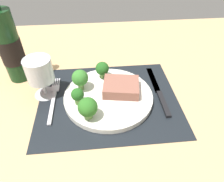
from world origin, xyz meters
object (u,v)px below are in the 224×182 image
object	(u,v)px
fork	(54,98)
plate	(108,97)
steak	(121,87)
knife	(159,93)
wine_glass	(40,72)
wine_bottle	(10,47)

from	to	relation	value
fork	plate	bearing A→B (deg)	-6.29
plate	steak	xyz separation A→B (cm)	(3.81, 1.24, 2.29)
knife	wine_glass	size ratio (longest dim) A/B	1.87
fork	knife	xyz separation A→B (cm)	(31.32, -0.89, 0.05)
steak	wine_bottle	bearing A→B (deg)	158.94
plate	steak	bearing A→B (deg)	17.97
knife	wine_bottle	distance (cm)	46.65
wine_bottle	fork	bearing A→B (deg)	-44.86
plate	fork	distance (cm)	16.03
wine_glass	knife	bearing A→B (deg)	-5.97
plate	steak	size ratio (longest dim) A/B	2.53
plate	steak	distance (cm)	4.62
steak	fork	bearing A→B (deg)	179.46
fork	wine_bottle	bearing A→B (deg)	133.93
steak	wine_bottle	xyz separation A→B (cm)	(-31.93, 12.29, 7.99)
plate	wine_bottle	xyz separation A→B (cm)	(-28.12, 13.53, 10.28)
wine_bottle	wine_glass	xyz separation A→B (cm)	(9.50, -9.45, -3.26)
steak	wine_glass	world-z (taller)	wine_glass
plate	fork	bearing A→B (deg)	174.91
steak	wine_bottle	distance (cm)	35.14
wine_bottle	steak	bearing A→B (deg)	-21.06
steak	wine_glass	size ratio (longest dim) A/B	0.82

